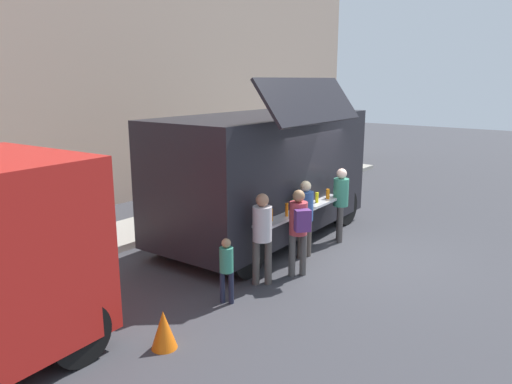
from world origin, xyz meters
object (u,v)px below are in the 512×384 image
object	(u,v)px
customer_mid_with_backpack	(299,224)
customer_rear_waiting	(262,231)
trash_bin	(279,179)
child_near_queue	(226,265)
food_truck_main	(265,172)
customer_front_ordering	(304,213)
traffic_cone_orange	(164,329)
customer_extra_browsing	(341,198)

from	to	relation	value
customer_mid_with_backpack	customer_rear_waiting	world-z (taller)	customer_rear_waiting
trash_bin	customer_rear_waiting	world-z (taller)	customer_rear_waiting
trash_bin	customer_mid_with_backpack	size ratio (longest dim) A/B	0.59
customer_mid_with_backpack	child_near_queue	xyz separation A→B (m)	(-1.67, 0.31, -0.34)
trash_bin	customer_mid_with_backpack	distance (m)	6.80
food_truck_main	customer_mid_with_backpack	size ratio (longest dim) A/B	3.43
trash_bin	customer_front_ordering	distance (m)	5.81
trash_bin	child_near_queue	distance (m)	8.00
traffic_cone_orange	child_near_queue	bearing A→B (deg)	8.28
child_near_queue	customer_front_ordering	bearing A→B (deg)	-23.81
customer_rear_waiting	customer_front_ordering	bearing A→B (deg)	-37.73
customer_extra_browsing	child_near_queue	distance (m)	4.00
customer_rear_waiting	customer_extra_browsing	bearing A→B (deg)	-41.40
trash_bin	customer_rear_waiting	distance (m)	7.20
trash_bin	customer_mid_with_backpack	xyz separation A→B (m)	(-5.34, -4.17, 0.53)
food_truck_main	trash_bin	distance (m)	4.68
traffic_cone_orange	customer_rear_waiting	xyz separation A→B (m)	(2.53, 0.23, 0.73)
traffic_cone_orange	trash_bin	world-z (taller)	trash_bin
customer_rear_waiting	child_near_queue	distance (m)	1.02
child_near_queue	customer_extra_browsing	bearing A→B (deg)	-25.94
customer_mid_with_backpack	customer_extra_browsing	xyz separation A→B (m)	(2.31, 0.37, -0.01)
food_truck_main	customer_extra_browsing	distance (m)	1.81
customer_mid_with_backpack	customer_extra_browsing	distance (m)	2.34
traffic_cone_orange	customer_front_ordering	distance (m)	4.22
customer_front_ordering	customer_mid_with_backpack	world-z (taller)	customer_mid_with_backpack
customer_front_ordering	customer_mid_with_backpack	distance (m)	1.01
customer_front_ordering	food_truck_main	bearing A→B (deg)	-2.63
customer_extra_browsing	child_near_queue	xyz separation A→B (m)	(-3.98, -0.06, -0.34)
food_truck_main	customer_extra_browsing	bearing A→B (deg)	-60.92
traffic_cone_orange	customer_rear_waiting	size ratio (longest dim) A/B	0.33
customer_mid_with_backpack	customer_extra_browsing	size ratio (longest dim) A/B	0.98
food_truck_main	customer_front_ordering	xyz separation A→B (m)	(-0.51, -1.40, -0.60)
trash_bin	child_near_queue	size ratio (longest dim) A/B	0.87
food_truck_main	child_near_queue	bearing A→B (deg)	-155.60
customer_mid_with_backpack	customer_rear_waiting	xyz separation A→B (m)	(-0.71, 0.31, -0.01)
traffic_cone_orange	trash_bin	size ratio (longest dim) A/B	0.57
food_truck_main	child_near_queue	size ratio (longest dim) A/B	5.08
traffic_cone_orange	customer_front_ordering	world-z (taller)	customer_front_ordering
traffic_cone_orange	customer_extra_browsing	distance (m)	5.61
traffic_cone_orange	customer_mid_with_backpack	world-z (taller)	customer_mid_with_backpack
customer_extra_browsing	food_truck_main	bearing A→B (deg)	-1.11
food_truck_main	customer_rear_waiting	xyz separation A→B (m)	(-2.13, -1.54, -0.56)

